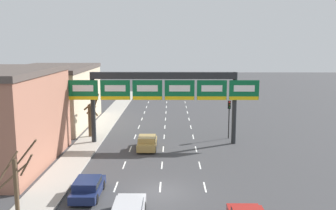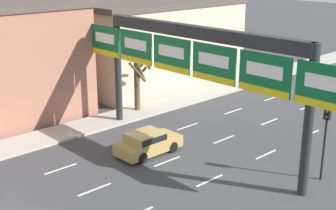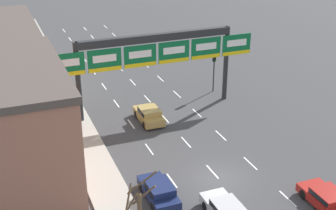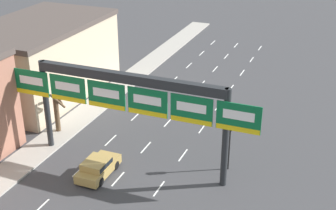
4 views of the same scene
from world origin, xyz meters
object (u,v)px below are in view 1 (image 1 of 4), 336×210
at_px(traffic_light_near_gantry, 229,111).
at_px(tree_bare_second, 91,116).
at_px(car_gold, 147,142).
at_px(tree_bare_closest, 17,185).
at_px(sign_gantry, 164,88).
at_px(car_navy, 88,187).

xyz_separation_m(traffic_light_near_gantry, tree_bare_second, (-15.37, 0.35, -0.56)).
xyz_separation_m(car_gold, tree_bare_closest, (-6.26, -16.26, 1.89)).
bearing_deg(tree_bare_second, sign_gantry, -17.42).
bearing_deg(car_navy, traffic_light_near_gantry, 52.97).
distance_m(car_gold, tree_bare_second, 8.33).
relative_size(sign_gantry, car_gold, 4.90).
xyz_separation_m(sign_gantry, car_gold, (-1.60, -2.26, -5.18)).
xyz_separation_m(car_gold, tree_bare_second, (-6.57, 4.82, 1.75)).
bearing_deg(traffic_light_near_gantry, car_gold, -153.09).
bearing_deg(tree_bare_closest, sign_gantry, 67.00).
bearing_deg(traffic_light_near_gantry, sign_gantry, -162.93).
bearing_deg(car_navy, sign_gantry, 70.36).
relative_size(sign_gantry, tree_bare_second, 4.04).
relative_size(sign_gantry, tree_bare_closest, 3.84).
relative_size(sign_gantry, traffic_light_near_gantry, 4.62).
xyz_separation_m(sign_gantry, traffic_light_near_gantry, (7.20, 2.21, -2.87)).
height_order(sign_gantry, car_gold, sign_gantry).
relative_size(car_gold, traffic_light_near_gantry, 0.94).
relative_size(traffic_light_near_gantry, tree_bare_closest, 0.83).
bearing_deg(sign_gantry, tree_bare_second, 162.58).
height_order(sign_gantry, tree_bare_closest, sign_gantry).
xyz_separation_m(car_navy, tree_bare_second, (-3.20, 16.48, 1.80)).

